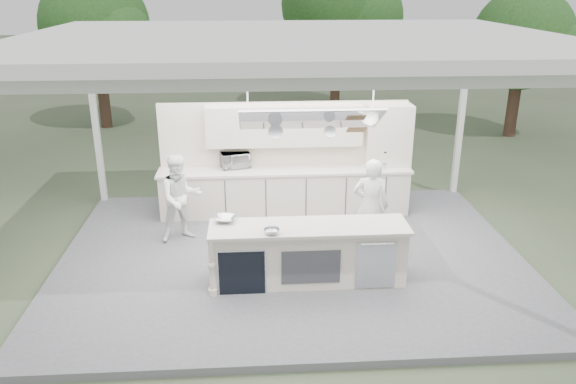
{
  "coord_description": "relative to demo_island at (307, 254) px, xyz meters",
  "views": [
    {
      "loc": [
        -0.65,
        -8.78,
        4.62
      ],
      "look_at": [
        -0.04,
        0.4,
        1.14
      ],
      "focal_mm": 35.0,
      "sensor_mm": 36.0,
      "label": 1
    }
  ],
  "objects": [
    {
      "name": "sous_chef",
      "position": [
        -2.15,
        1.7,
        0.33
      ],
      "size": [
        0.95,
        0.85,
        1.62
      ],
      "primitive_type": "imported",
      "rotation": [
        0.0,
        0.0,
        0.37
      ],
      "color": "white",
      "rests_on": "stage_deck"
    },
    {
      "name": "tent",
      "position": [
        -0.18,
        0.9,
        3.11
      ],
      "size": [
        8.2,
        6.2,
        3.86
      ],
      "color": "white",
      "rests_on": "ground"
    },
    {
      "name": "toaster_oven",
      "position": [
        -1.18,
        2.99,
        0.63
      ],
      "size": [
        0.65,
        0.52,
        0.31
      ],
      "primitive_type": "imported",
      "rotation": [
        0.0,
        0.0,
        0.27
      ],
      "color": "silver",
      "rests_on": "back_counter"
    },
    {
      "name": "ground",
      "position": [
        -0.18,
        0.91,
        -0.6
      ],
      "size": [
        90.0,
        90.0,
        0.0
      ],
      "primitive_type": "plane",
      "color": "#48573C",
      "rests_on": "ground"
    },
    {
      "name": "head_chef",
      "position": [
        1.19,
        0.97,
        0.38
      ],
      "size": [
        0.71,
        0.55,
        1.71
      ],
      "primitive_type": "imported",
      "rotation": [
        0.0,
        0.0,
        2.89
      ],
      "color": "white",
      "rests_on": "stage_deck"
    },
    {
      "name": "bowl_small",
      "position": [
        -0.56,
        -0.24,
        0.51
      ],
      "size": [
        0.26,
        0.26,
        0.08
      ],
      "primitive_type": "imported",
      "rotation": [
        0.0,
        0.0,
        0.1
      ],
      "color": "silver",
      "rests_on": "demo_island"
    },
    {
      "name": "stage_deck",
      "position": [
        -0.18,
        0.91,
        -0.54
      ],
      "size": [
        8.0,
        6.0,
        0.12
      ],
      "primitive_type": "cube",
      "color": "slate",
      "rests_on": "ground"
    },
    {
      "name": "back_counter",
      "position": [
        -0.18,
        2.81,
        0.0
      ],
      "size": [
        5.08,
        0.72,
        0.95
      ],
      "color": "beige",
      "rests_on": "stage_deck"
    },
    {
      "name": "demo_island",
      "position": [
        0.0,
        0.0,
        0.0
      ],
      "size": [
        3.1,
        0.79,
        0.95
      ],
      "color": "beige",
      "rests_on": "stage_deck"
    },
    {
      "name": "back_wall_unit",
      "position": [
        0.27,
        3.03,
        0.98
      ],
      "size": [
        5.05,
        0.48,
        2.25
      ],
      "color": "beige",
      "rests_on": "stage_deck"
    },
    {
      "name": "tree_cluster",
      "position": [
        -0.34,
        10.68,
        2.69
      ],
      "size": [
        19.55,
        9.4,
        5.85
      ],
      "color": "#442F22",
      "rests_on": "ground"
    },
    {
      "name": "bowl_large",
      "position": [
        -1.28,
        0.26,
        0.51
      ],
      "size": [
        0.38,
        0.38,
        0.08
      ],
      "primitive_type": "imported",
      "rotation": [
        0.0,
        0.0,
        -0.16
      ],
      "color": "silver",
      "rests_on": "demo_island"
    }
  ]
}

